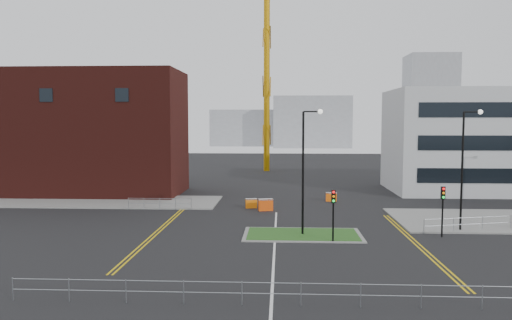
% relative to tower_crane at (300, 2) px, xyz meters
% --- Properties ---
extents(ground, '(200.00, 200.00, 0.00)m').
position_rel_tower_crane_xyz_m(ground, '(-3.40, -53.19, -27.19)').
color(ground, black).
rests_on(ground, ground).
extents(pavement_left, '(28.00, 8.00, 0.12)m').
position_rel_tower_crane_xyz_m(pavement_left, '(-23.40, -31.19, -27.13)').
color(pavement_left, slate).
rests_on(pavement_left, ground).
extents(island_kerb, '(8.60, 4.60, 0.08)m').
position_rel_tower_crane_xyz_m(island_kerb, '(-1.40, -45.19, -27.15)').
color(island_kerb, slate).
rests_on(island_kerb, ground).
extents(grass_island, '(8.00, 4.00, 0.12)m').
position_rel_tower_crane_xyz_m(grass_island, '(-1.40, -45.19, -27.13)').
color(grass_island, '#1C4717').
rests_on(grass_island, ground).
extents(brick_building, '(24.20, 10.07, 14.24)m').
position_rel_tower_crane_xyz_m(brick_building, '(-26.37, -25.19, -20.34)').
color(brick_building, '#461611').
rests_on(brick_building, ground).
extents(office_block, '(25.00, 12.20, 12.00)m').
position_rel_tower_crane_xyz_m(office_block, '(22.61, -21.22, -21.19)').
color(office_block, silver).
rests_on(office_block, ground).
extents(tower_crane, '(50.58, 17.76, 39.49)m').
position_rel_tower_crane_xyz_m(tower_crane, '(0.00, 0.00, 0.00)').
color(tower_crane, '#BC820B').
rests_on(tower_crane, ground).
extents(streetlamp_island, '(1.46, 0.36, 9.18)m').
position_rel_tower_crane_xyz_m(streetlamp_island, '(-1.18, -45.19, -21.78)').
color(streetlamp_island, black).
rests_on(streetlamp_island, ground).
extents(streetlamp_right_near, '(1.46, 0.36, 9.18)m').
position_rel_tower_crane_xyz_m(streetlamp_right_near, '(10.82, -43.19, -21.78)').
color(streetlamp_right_near, black).
rests_on(streetlamp_right_near, ground).
extents(traffic_light_island, '(0.28, 0.33, 3.65)m').
position_rel_tower_crane_xyz_m(traffic_light_island, '(0.60, -47.21, -24.63)').
color(traffic_light_island, black).
rests_on(traffic_light_island, ground).
extents(traffic_light_right, '(0.28, 0.33, 3.65)m').
position_rel_tower_crane_xyz_m(traffic_light_right, '(8.60, -45.21, -24.63)').
color(traffic_light_right, black).
rests_on(traffic_light_right, ground).
extents(railing_front, '(24.05, 0.05, 1.10)m').
position_rel_tower_crane_xyz_m(railing_front, '(-3.40, -59.19, -26.41)').
color(railing_front, gray).
rests_on(railing_front, ground).
extents(railing_left, '(6.05, 0.05, 1.10)m').
position_rel_tower_crane_xyz_m(railing_left, '(-14.40, -35.19, -26.45)').
color(railing_left, gray).
rests_on(railing_left, ground).
extents(centre_line, '(0.15, 30.00, 0.01)m').
position_rel_tower_crane_xyz_m(centre_line, '(-3.40, -51.19, -27.19)').
color(centre_line, silver).
rests_on(centre_line, ground).
extents(yellow_left_a, '(0.12, 24.00, 0.01)m').
position_rel_tower_crane_xyz_m(yellow_left_a, '(-12.40, -43.19, -27.19)').
color(yellow_left_a, gold).
rests_on(yellow_left_a, ground).
extents(yellow_left_b, '(0.12, 24.00, 0.01)m').
position_rel_tower_crane_xyz_m(yellow_left_b, '(-12.10, -43.19, -27.19)').
color(yellow_left_b, gold).
rests_on(yellow_left_b, ground).
extents(yellow_right_a, '(0.12, 20.00, 0.01)m').
position_rel_tower_crane_xyz_m(yellow_right_a, '(6.10, -47.19, -27.19)').
color(yellow_right_a, gold).
rests_on(yellow_right_a, ground).
extents(yellow_right_b, '(0.12, 20.00, 0.01)m').
position_rel_tower_crane_xyz_m(yellow_right_b, '(6.40, -47.19, -27.19)').
color(yellow_right_b, gold).
rests_on(yellow_right_b, ground).
extents(skyline_a, '(18.00, 12.00, 22.00)m').
position_rel_tower_crane_xyz_m(skyline_a, '(-43.40, 66.81, -16.19)').
color(skyline_a, gray).
rests_on(skyline_a, ground).
extents(skyline_b, '(24.00, 12.00, 16.00)m').
position_rel_tower_crane_xyz_m(skyline_b, '(6.60, 76.81, -19.19)').
color(skyline_b, gray).
rests_on(skyline_b, ground).
extents(skyline_c, '(14.00, 12.00, 28.00)m').
position_rel_tower_crane_xyz_m(skyline_c, '(41.60, 71.81, -13.19)').
color(skyline_c, gray).
rests_on(skyline_c, ground).
extents(skyline_d, '(30.00, 12.00, 12.00)m').
position_rel_tower_crane_xyz_m(skyline_d, '(-11.40, 86.81, -21.19)').
color(skyline_d, gray).
rests_on(skyline_d, ground).
extents(barrier_left, '(1.40, 0.77, 1.12)m').
position_rel_tower_crane_xyz_m(barrier_left, '(-4.40, -35.35, -26.59)').
color(barrier_left, '#F34F0D').
rests_on(barrier_left, ground).
extents(barrier_mid, '(1.14, 0.61, 0.92)m').
position_rel_tower_crane_xyz_m(barrier_mid, '(-5.82, -34.01, -26.70)').
color(barrier_mid, orange).
rests_on(barrier_mid, ground).
extents(barrier_right, '(1.11, 0.39, 0.93)m').
position_rel_tower_crane_xyz_m(barrier_right, '(2.24, -29.57, -26.69)').
color(barrier_right, '#FF640E').
rests_on(barrier_right, ground).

